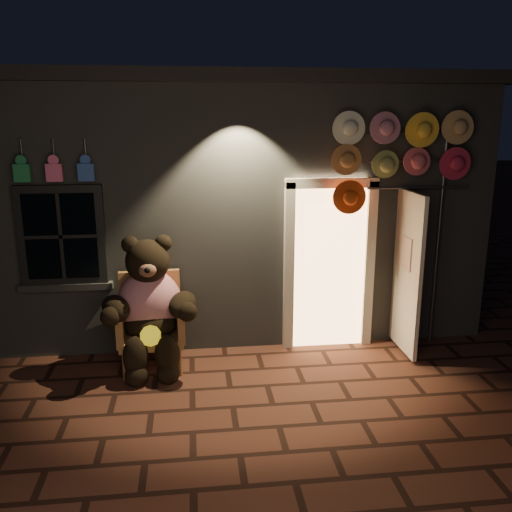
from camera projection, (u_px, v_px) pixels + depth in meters
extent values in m
plane|color=#4F2A1E|center=(233.00, 407.00, 5.61)|extent=(60.00, 60.00, 0.00)
cube|color=slate|center=(213.00, 195.00, 9.04)|extent=(7.00, 5.00, 3.30)
cube|color=black|center=(211.00, 86.00, 8.60)|extent=(7.30, 5.30, 0.16)
cube|color=black|center=(62.00, 236.00, 6.40)|extent=(1.00, 0.10, 1.20)
cube|color=black|center=(61.00, 236.00, 6.37)|extent=(0.82, 0.06, 1.02)
cube|color=slate|center=(67.00, 286.00, 6.56)|extent=(1.10, 0.14, 0.08)
cube|color=#FFBB72|center=(328.00, 267.00, 6.92)|extent=(0.92, 0.10, 2.10)
cube|color=beige|center=(289.00, 269.00, 6.82)|extent=(0.12, 0.12, 2.20)
cube|color=beige|center=(369.00, 267.00, 6.94)|extent=(0.12, 0.12, 2.20)
cube|color=beige|center=(332.00, 183.00, 6.61)|extent=(1.16, 0.12, 0.12)
cube|color=beige|center=(407.00, 273.00, 6.66)|extent=(0.05, 0.80, 2.00)
cube|color=#227F46|center=(22.00, 173.00, 6.10)|extent=(0.18, 0.07, 0.20)
cylinder|color=#59595E|center=(21.00, 150.00, 6.09)|extent=(0.02, 0.02, 0.25)
cube|color=#EF628F|center=(54.00, 173.00, 6.14)|extent=(0.18, 0.07, 0.20)
cylinder|color=#59595E|center=(54.00, 150.00, 6.13)|extent=(0.02, 0.02, 0.25)
cube|color=#2D53A0|center=(86.00, 172.00, 6.18)|extent=(0.18, 0.07, 0.20)
cylinder|color=#59595E|center=(85.00, 150.00, 6.17)|extent=(0.02, 0.02, 0.25)
cube|color=#B06C44|center=(152.00, 337.00, 6.42)|extent=(0.77, 0.72, 0.10)
cube|color=#B06C44|center=(150.00, 299.00, 6.63)|extent=(0.73, 0.13, 0.73)
cube|color=#B06C44|center=(121.00, 323.00, 6.29)|extent=(0.12, 0.63, 0.42)
cube|color=#B06C44|center=(180.00, 319.00, 6.41)|extent=(0.12, 0.63, 0.42)
cylinder|color=#B06C44|center=(125.00, 366.00, 6.14)|extent=(0.05, 0.05, 0.33)
cylinder|color=#B06C44|center=(180.00, 362.00, 6.25)|extent=(0.05, 0.05, 0.33)
cylinder|color=#B06C44|center=(127.00, 346.00, 6.70)|extent=(0.05, 0.05, 0.33)
cylinder|color=#B06C44|center=(178.00, 342.00, 6.81)|extent=(0.05, 0.05, 0.33)
ellipsoid|color=red|center=(150.00, 302.00, 6.37)|extent=(0.78, 0.64, 0.78)
ellipsoid|color=black|center=(151.00, 323.00, 6.34)|extent=(0.64, 0.56, 0.37)
sphere|color=black|center=(147.00, 261.00, 6.19)|extent=(0.53, 0.53, 0.50)
sphere|color=black|center=(130.00, 244.00, 6.14)|extent=(0.20, 0.20, 0.20)
sphere|color=black|center=(163.00, 243.00, 6.20)|extent=(0.20, 0.20, 0.20)
ellipsoid|color=brown|center=(147.00, 270.00, 5.98)|extent=(0.21, 0.15, 0.16)
ellipsoid|color=black|center=(116.00, 308.00, 6.07)|extent=(0.47, 0.58, 0.28)
ellipsoid|color=black|center=(183.00, 304.00, 6.20)|extent=(0.42, 0.57, 0.28)
ellipsoid|color=black|center=(136.00, 357.00, 6.07)|extent=(0.28, 0.28, 0.48)
ellipsoid|color=black|center=(167.00, 355.00, 6.13)|extent=(0.28, 0.28, 0.48)
sphere|color=black|center=(137.00, 376.00, 6.05)|extent=(0.26, 0.26, 0.26)
sphere|color=black|center=(168.00, 373.00, 6.12)|extent=(0.26, 0.26, 0.26)
cylinder|color=yellow|center=(151.00, 336.00, 6.04)|extent=(0.25, 0.11, 0.23)
cylinder|color=#59595E|center=(439.00, 234.00, 6.88)|extent=(0.04, 0.04, 2.94)
cylinder|color=#59595E|center=(422.00, 133.00, 6.51)|extent=(1.30, 0.03, 0.03)
cylinder|color=#59595E|center=(420.00, 161.00, 6.59)|extent=(1.30, 0.03, 0.03)
cylinder|color=#59595E|center=(418.00, 188.00, 6.67)|extent=(1.30, 0.03, 0.03)
cylinder|color=#F4F1CB|center=(350.00, 129.00, 6.33)|extent=(0.37, 0.11, 0.37)
cylinder|color=#C57588|center=(386.00, 129.00, 6.35)|extent=(0.37, 0.11, 0.37)
cylinder|color=yellow|center=(423.00, 129.00, 6.38)|extent=(0.37, 0.11, 0.37)
cylinder|color=tan|center=(455.00, 129.00, 6.48)|extent=(0.37, 0.11, 0.37)
cylinder|color=#AF713C|center=(349.00, 162.00, 6.40)|extent=(0.37, 0.11, 0.37)
cylinder|color=#92934D|center=(385.00, 162.00, 6.42)|extent=(0.37, 0.11, 0.37)
cylinder|color=#DB5962|center=(418.00, 161.00, 6.53)|extent=(0.37, 0.11, 0.37)
cylinder|color=#CA2747|center=(454.00, 161.00, 6.55)|extent=(0.37, 0.11, 0.37)
cylinder|color=#D34414|center=(348.00, 195.00, 6.47)|extent=(0.37, 0.11, 0.37)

